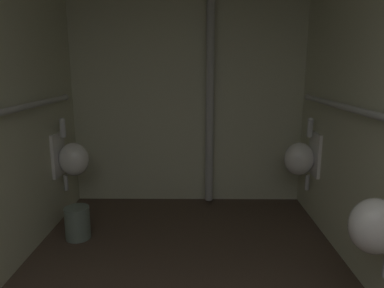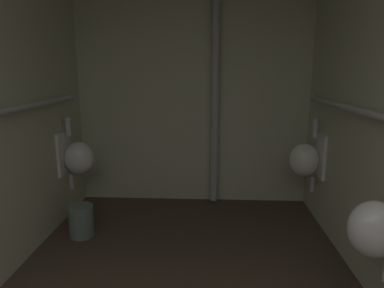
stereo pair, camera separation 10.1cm
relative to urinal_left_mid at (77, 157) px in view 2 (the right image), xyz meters
The scene contains 6 objects.
wall_back 1.49m from the urinal_left_mid, 27.41° to the left, with size 2.75×0.06×2.70m, color beige.
urinal_left_mid is the anchor object (origin of this frame).
urinal_right_mid 2.78m from the urinal_left_mid, 33.02° to the right, with size 0.32×0.30×0.76m.
urinal_right_far 2.33m from the urinal_left_mid, ahead, with size 0.32×0.30×0.76m.
standpipe_back_wall 1.65m from the urinal_left_mid, 19.28° to the left, with size 0.09×0.09×2.65m, color #B2B2B2.
waste_bin 0.68m from the urinal_left_mid, 68.90° to the right, with size 0.23×0.23×0.30m, color slate.
Camera 2 is at (0.19, 0.14, 1.56)m, focal length 33.10 mm.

